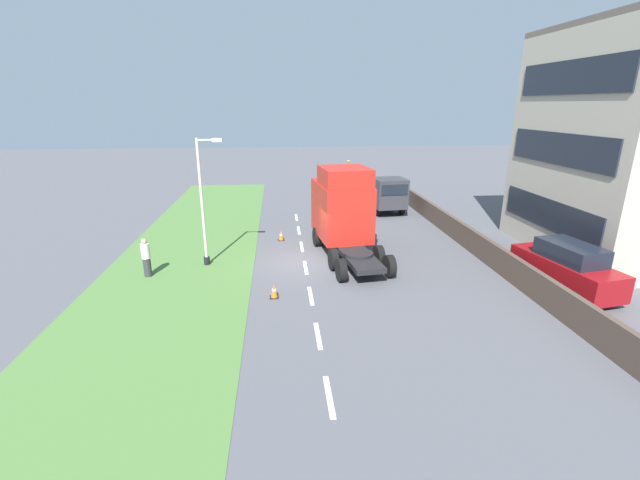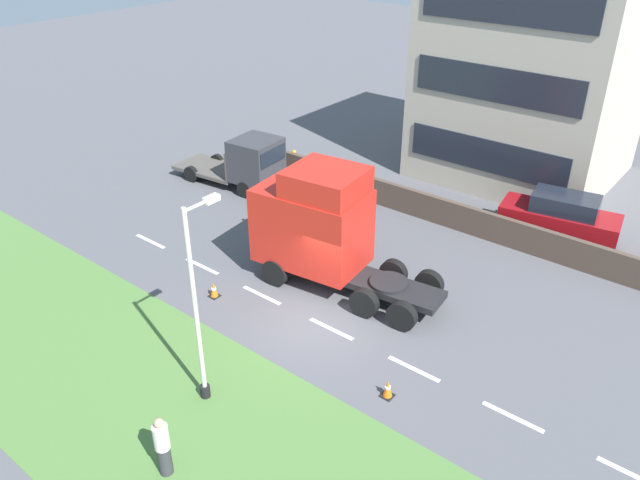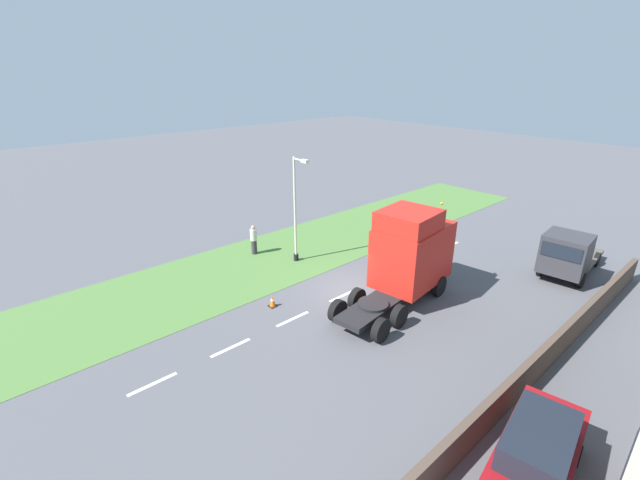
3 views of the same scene
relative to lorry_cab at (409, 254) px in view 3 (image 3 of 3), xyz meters
name	(u,v)px [view 3 (image 3 of 3)]	position (x,y,z in m)	size (l,w,h in m)	color
ground_plane	(353,291)	(-2.13, -1.55, -2.27)	(120.00, 120.00, 0.00)	#515156
grass_verge	(281,255)	(-8.13, -1.55, -2.26)	(7.00, 44.00, 0.01)	#4C7538
lane_markings	(343,295)	(-2.13, -2.25, -2.27)	(0.16, 21.00, 0.00)	white
boundary_wall	(535,367)	(6.87, -1.55, -1.67)	(0.25, 24.00, 1.21)	#4C3D33
lorry_cab	(409,254)	(0.00, 0.00, 0.00)	(3.32, 7.30, 4.66)	black
flatbed_truck	(567,254)	(4.37, 7.88, -0.89)	(2.67, 5.94, 2.61)	#333338
parked_car	(535,458)	(8.63, -5.85, -1.27)	(2.53, 4.93, 2.07)	maroon
lamp_post	(296,215)	(-6.83, -1.37, 0.58)	(1.26, 0.29, 6.10)	black
pedestrian	(254,240)	(-9.38, -2.64, -1.37)	(0.39, 0.39, 1.82)	#333338
traffic_cone_lead	(273,301)	(-3.62, -5.46, -1.99)	(0.36, 0.36, 0.58)	black
traffic_cone_trailing	(385,258)	(-3.25, 2.24, -1.99)	(0.36, 0.36, 0.58)	black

